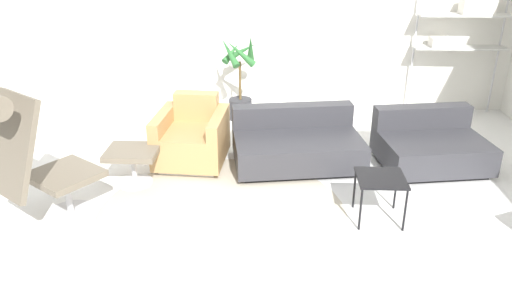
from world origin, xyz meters
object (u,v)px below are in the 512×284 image
object	(u,v)px
armchair_red	(192,139)
shelf_unit	(465,23)
couch_second	(430,147)
side_table	(381,182)
couch_low	(296,145)
lounge_chair	(25,148)
ottoman	(133,157)
potted_plant	(240,85)

from	to	relation	value
armchair_red	shelf_unit	xyz separation A→B (m)	(3.42, 1.75, 1.00)
couch_second	side_table	size ratio (longest dim) A/B	2.90
couch_low	couch_second	world-z (taller)	same
side_table	lounge_chair	bearing A→B (deg)	-174.52
lounge_chair	ottoman	world-z (taller)	lounge_chair
ottoman	couch_second	world-z (taller)	couch_second
couch_second	lounge_chair	bearing A→B (deg)	12.19
ottoman	shelf_unit	size ratio (longest dim) A/B	0.27
potted_plant	shelf_unit	world-z (taller)	shelf_unit
ottoman	side_table	size ratio (longest dim) A/B	1.23
lounge_chair	side_table	bearing A→B (deg)	40.60
lounge_chair	shelf_unit	distance (m)	5.56
couch_second	potted_plant	size ratio (longest dim) A/B	1.02
armchair_red	couch_second	size ratio (longest dim) A/B	0.69
potted_plant	shelf_unit	bearing A→B (deg)	6.45
ottoman	armchair_red	size ratio (longest dim) A/B	0.61
lounge_chair	side_table	distance (m)	3.04
couch_low	lounge_chair	bearing A→B (deg)	22.96
lounge_chair	shelf_unit	size ratio (longest dim) A/B	0.68
couch_second	potted_plant	world-z (taller)	potted_plant
armchair_red	side_table	distance (m)	2.18
lounge_chair	side_table	world-z (taller)	lounge_chair
couch_low	shelf_unit	distance (m)	3.03
side_table	potted_plant	world-z (taller)	potted_plant
lounge_chair	couch_low	distance (m)	2.76
potted_plant	couch_low	bearing A→B (deg)	-62.30
armchair_red	shelf_unit	distance (m)	3.96
lounge_chair	armchair_red	bearing A→B (deg)	86.12
ottoman	armchair_red	bearing A→B (deg)	45.46
armchair_red	shelf_unit	bearing A→B (deg)	-149.13
couch_low	armchair_red	bearing A→B (deg)	-7.71
ottoman	couch_second	size ratio (longest dim) A/B	0.42
ottoman	shelf_unit	xyz separation A→B (m)	(3.94, 2.28, 0.99)
ottoman	armchair_red	xyz separation A→B (m)	(0.52, 0.53, -0.01)
ottoman	side_table	xyz separation A→B (m)	(2.39, -0.58, 0.08)
couch_second	ottoman	bearing A→B (deg)	1.56
couch_low	side_table	distance (m)	1.35
ottoman	potted_plant	size ratio (longest dim) A/B	0.43
couch_second	potted_plant	distance (m)	2.61
side_table	shelf_unit	bearing A→B (deg)	61.60
ottoman	shelf_unit	world-z (taller)	shelf_unit
armchair_red	couch_low	distance (m)	1.16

